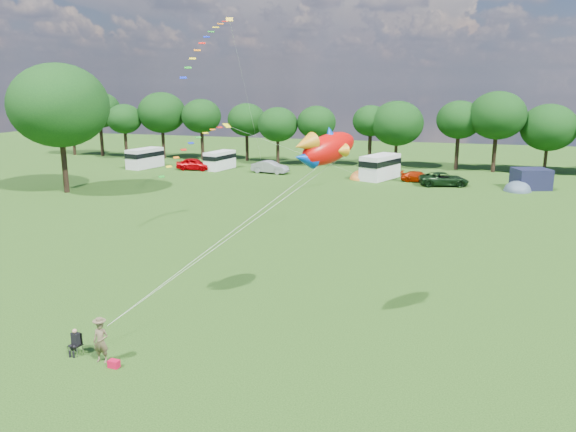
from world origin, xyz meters
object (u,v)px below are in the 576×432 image
(car_a, at_px, (194,164))
(car_d, at_px, (444,179))
(tent_greyblue, at_px, (517,191))
(fish_kite, at_px, (324,149))
(campervan_c, at_px, (380,166))
(car_b, at_px, (270,167))
(car_c, at_px, (419,177))
(campervan_b, at_px, (220,160))
(big_tree, at_px, (59,106))
(campervan_a, at_px, (145,157))
(kite_flyer, at_px, (101,342))
(tent_orange, at_px, (361,179))
(camp_chair, at_px, (76,339))

(car_a, relative_size, car_d, 0.86)
(tent_greyblue, relative_size, fish_kite, 0.86)
(campervan_c, distance_m, tent_greyblue, 15.65)
(car_a, distance_m, car_d, 32.03)
(car_b, distance_m, car_c, 18.69)
(car_c, bearing_deg, campervan_b, 85.99)
(big_tree, bearing_deg, car_a, 70.37)
(car_c, bearing_deg, campervan_a, 90.18)
(car_c, height_order, kite_flyer, kite_flyer)
(car_b, bearing_deg, fish_kite, -150.42)
(campervan_c, distance_m, tent_orange, 2.78)
(car_c, distance_m, tent_greyblue, 10.90)
(car_c, height_order, tent_orange, car_c)
(car_c, relative_size, campervan_c, 0.63)
(car_c, distance_m, camp_chair, 48.97)
(car_b, distance_m, tent_greyblue, 29.44)
(campervan_b, bearing_deg, camp_chair, -152.25)
(big_tree, height_order, tent_greyblue, big_tree)
(car_d, xyz_separation_m, tent_orange, (-9.62, 1.86, -0.74))
(car_a, relative_size, car_c, 1.17)
(campervan_c, bearing_deg, tent_greyblue, -81.54)
(campervan_b, xyz_separation_m, campervan_c, (21.50, -1.95, 0.27))
(tent_orange, bearing_deg, car_c, -0.66)
(campervan_a, bearing_deg, car_a, -78.40)
(car_d, height_order, kite_flyer, kite_flyer)
(fish_kite, bearing_deg, campervan_a, 72.12)
(campervan_c, bearing_deg, campervan_b, 107.40)
(car_b, bearing_deg, car_d, -89.57)
(car_c, bearing_deg, tent_orange, 91.52)
(car_b, bearing_deg, car_c, -85.43)
(camp_chair, bearing_deg, campervan_a, 130.40)
(campervan_a, xyz_separation_m, tent_orange, (29.61, -1.19, -1.38))
(car_a, bearing_deg, fish_kite, -150.22)
(car_c, xyz_separation_m, campervan_b, (-26.12, 2.84, 0.67))
(car_c, relative_size, car_d, 0.73)
(kite_flyer, height_order, fish_kite, fish_kite)
(big_tree, relative_size, tent_orange, 4.49)
(car_b, bearing_deg, tent_greyblue, -89.56)
(tent_greyblue, bearing_deg, car_d, 171.63)
(campervan_b, bearing_deg, campervan_a, 110.47)
(tent_greyblue, distance_m, fish_kite, 41.76)
(car_a, height_order, fish_kite, fish_kite)
(campervan_c, relative_size, camp_chair, 5.47)
(camp_chair, bearing_deg, tent_orange, 97.67)
(car_b, bearing_deg, campervan_a, 99.21)
(car_d, relative_size, fish_kite, 1.51)
(kite_flyer, bearing_deg, camp_chair, 161.84)
(tent_greyblue, bearing_deg, big_tree, -163.31)
(big_tree, bearing_deg, car_c, 25.21)
(camp_chair, bearing_deg, car_b, 111.62)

